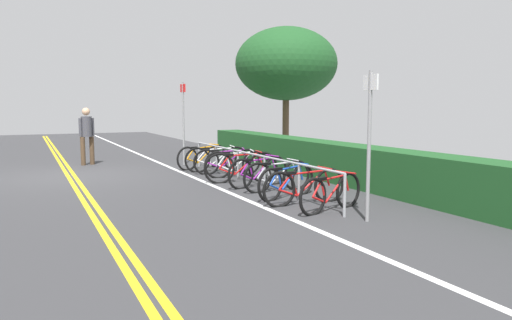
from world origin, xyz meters
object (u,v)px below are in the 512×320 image
Objects in this scene: bicycle_0 at (202,157)px; bicycle_1 at (217,159)px; pedestrian at (87,132)px; sign_post_near at (183,116)px; sign_post_far at (369,132)px; bicycle_4 at (241,167)px; bicycle_8 at (305,187)px; bicycle_9 at (331,193)px; bicycle_5 at (259,172)px; tree_near_left at (286,64)px; bike_rack at (250,160)px; bicycle_2 at (227,162)px; bicycle_3 at (237,164)px; bicycle_7 at (287,182)px; bicycle_6 at (277,176)px.

bicycle_1 is (0.75, 0.16, 0.01)m from bicycle_0.
sign_post_near is at bearing 65.19° from pedestrian.
bicycle_0 is 7.26m from sign_post_far.
bicycle_4 is 2.85m from bicycle_8.
bicycle_4 is 3.55m from bicycle_9.
bicycle_0 reaches higher than bicycle_5.
sign_post_far is 0.52× the size of tree_near_left.
bicycle_1 is at bearing 175.85° from bicycle_4.
bicycle_9 is at bearing 2.70° from sign_post_near.
sign_post_near is at bearing -176.03° from bicycle_5.
bicycle_2 is at bearing 175.68° from bike_rack.
bicycle_7 is (2.91, -0.18, -0.02)m from bicycle_3.
pedestrian is at bearing -114.81° from sign_post_near.
bicycle_5 is 2.12m from bicycle_8.
bike_rack is 6.25m from pedestrian.
sign_post_far is (0.88, 0.09, 1.09)m from bicycle_9.
bicycle_7 is (4.17, -0.12, -0.02)m from bicycle_1.
tree_near_left is (-3.98, 3.63, 2.93)m from bicycle_3.
bike_rack is at bearing -174.21° from bicycle_5.
bicycle_6 is at bearing 177.92° from bicycle_9.
bicycle_9 is at bearing -1.03° from bicycle_3.
bicycle_3 is at bearing 175.87° from bicycle_5.
bike_rack is 4.17× the size of bicycle_8.
bicycle_1 is 4.17m from bicycle_7.
tree_near_left is at bearing 143.55° from bike_rack.
bicycle_8 is at bearing 20.17° from pedestrian.
sign_post_near is (-4.25, -0.28, 0.94)m from bike_rack.
bike_rack is at bearing -36.45° from tree_near_left.
pedestrian reaches higher than bicycle_9.
bicycle_3 reaches higher than bicycle_9.
bicycle_2 is at bearing 179.21° from bicycle_9.
bicycle_4 is 1.09× the size of bicycle_5.
bike_rack is 1.61× the size of tree_near_left.
bicycle_9 is (6.30, 0.14, -0.02)m from bicycle_0.
bicycle_0 is 0.37× the size of tree_near_left.
bicycle_1 is (-2.38, 0.08, -0.22)m from bike_rack.
bicycle_5 is (2.13, -0.10, -0.00)m from bicycle_2.
bicycle_2 reaches higher than bicycle_5.
bicycle_3 is (1.26, 0.06, -0.00)m from bicycle_1.
sign_post_far is at bearing 1.84° from bicycle_0.
pedestrian is at bearing -158.09° from bicycle_7.
bicycle_8 is 0.70m from bicycle_9.
bicycle_4 is 1.44m from bicycle_6.
bike_rack is 1.80m from bicycle_7.
bicycle_9 is (3.55, 0.13, -0.04)m from bicycle_4.
bicycle_1 is 1.02× the size of bicycle_8.
bicycle_1 is 0.61m from bicycle_2.
bike_rack is 3.18m from bicycle_9.
bicycle_8 is (4.25, -0.18, -0.01)m from bicycle_2.
pedestrian reaches higher than bicycle_7.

